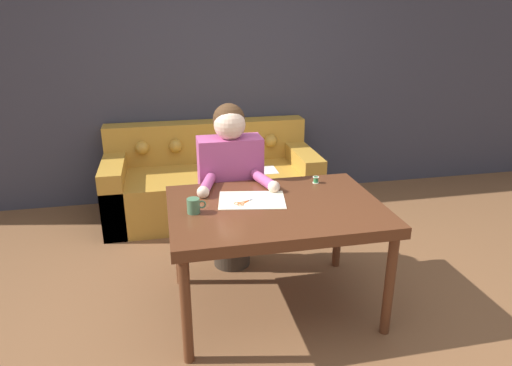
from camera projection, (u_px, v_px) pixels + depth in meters
name	position (u px, v px, depth m)	size (l,w,h in m)	color
ground_plane	(291.00, 314.00, 2.96)	(16.00, 16.00, 0.00)	brown
wall_back	(233.00, 70.00, 4.52)	(8.00, 0.06, 2.60)	#383842
dining_table	(275.00, 216.00, 2.82)	(1.31, 0.93, 0.73)	#562D19
couch	(211.00, 182.00, 4.40)	(1.96, 0.90, 0.83)	#B7842D
person	(231.00, 185.00, 3.33)	(0.55, 0.57, 1.25)	#33281E
pattern_paper_main	(252.00, 200.00, 2.86)	(0.46, 0.36, 0.00)	beige
scissors	(246.00, 202.00, 2.83)	(0.23, 0.17, 0.01)	silver
mug	(194.00, 206.00, 2.67)	(0.11, 0.08, 0.09)	#47704C
thread_spool	(316.00, 180.00, 3.15)	(0.04, 0.04, 0.05)	#338C4C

